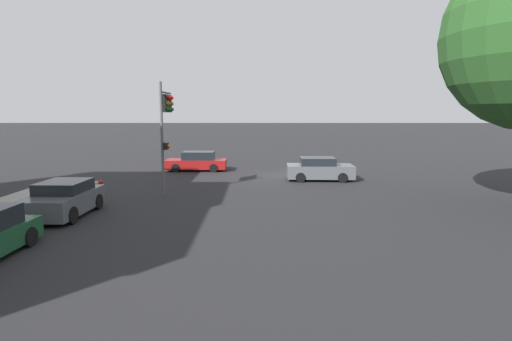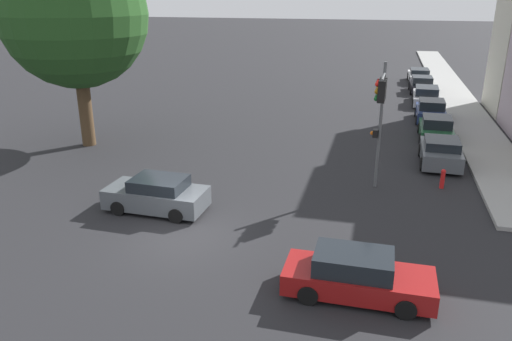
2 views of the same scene
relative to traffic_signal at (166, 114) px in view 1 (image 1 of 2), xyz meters
The scene contains 6 objects.
ground_plane 10.15m from the traffic_signal, 137.58° to the right, with size 300.00×300.00×0.00m, color black.
traffic_signal is the anchor object (origin of this frame).
crossing_car_0 9.20m from the traffic_signal, 91.79° to the right, with size 4.40×1.85×1.40m.
crossing_car_1 10.20m from the traffic_signal, 153.49° to the right, with size 4.18×2.08×1.43m.
parked_car_0 6.58m from the traffic_signal, 54.59° to the left, with size 2.10×3.88×1.42m.
fire_hydrant 4.88m from the traffic_signal, 20.74° to the left, with size 0.22×0.22×0.92m.
Camera 1 is at (2.21, 26.78, 4.17)m, focal length 28.00 mm.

